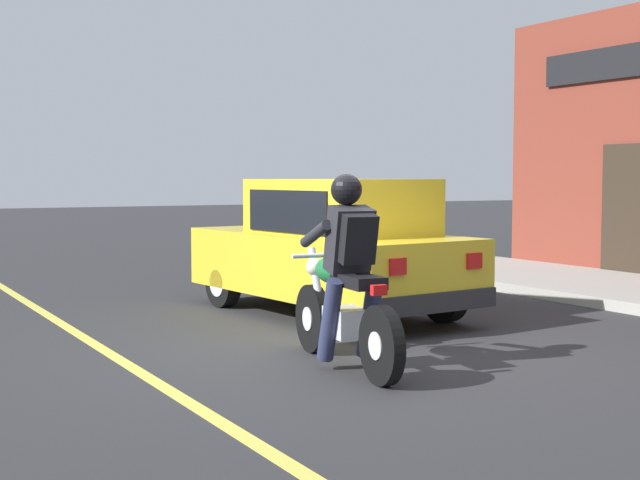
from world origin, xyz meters
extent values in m
plane|color=#2B2B2D|center=(0.00, 0.00, 0.00)|extent=(80.00, 80.00, 0.00)
cube|color=#9E9B93|center=(5.42, 3.00, 0.07)|extent=(2.60, 22.00, 0.14)
cube|color=#D1C64C|center=(-1.80, 3.00, 0.00)|extent=(0.12, 19.80, 0.01)
cube|color=#2D2319|center=(6.70, 2.79, 1.05)|extent=(0.04, 0.90, 2.10)
cylinder|color=black|center=(-0.16, 0.20, 0.31)|extent=(0.17, 0.63, 0.62)
cylinder|color=silver|center=(-0.16, 0.20, 0.31)|extent=(0.14, 0.23, 0.22)
cylinder|color=black|center=(-0.32, -1.19, 0.31)|extent=(0.17, 0.63, 0.62)
cylinder|color=silver|center=(-0.32, -1.19, 0.31)|extent=(0.14, 0.23, 0.22)
cube|color=silver|center=(-0.25, -0.55, 0.39)|extent=(0.32, 0.43, 0.24)
ellipsoid|color=#196B33|center=(-0.22, -0.30, 0.80)|extent=(0.36, 0.55, 0.24)
cube|color=black|center=(-0.27, -0.77, 0.76)|extent=(0.32, 0.59, 0.10)
cylinder|color=silver|center=(-0.17, 0.10, 0.62)|extent=(0.11, 0.33, 0.68)
cylinder|color=silver|center=(-0.19, -0.02, 0.91)|extent=(0.56, 0.10, 0.04)
sphere|color=silver|center=(-0.17, 0.15, 0.79)|extent=(0.16, 0.16, 0.16)
cylinder|color=silver|center=(-0.13, -0.96, 0.29)|extent=(0.14, 0.56, 0.08)
cube|color=red|center=(-0.32, -1.14, 0.73)|extent=(0.13, 0.07, 0.08)
cylinder|color=#282D4C|center=(-0.43, -0.59, 0.43)|extent=(0.18, 0.36, 0.71)
cylinder|color=#282D4C|center=(-0.08, -0.64, 0.43)|extent=(0.18, 0.36, 0.71)
cube|color=#232328|center=(-0.25, -0.59, 1.08)|extent=(0.38, 0.36, 0.57)
cylinder|color=#232328|center=(-0.42, -0.33, 1.12)|extent=(0.15, 0.53, 0.26)
cylinder|color=#232328|center=(-0.03, -0.38, 1.12)|extent=(0.15, 0.53, 0.26)
sphere|color=black|center=(-0.25, -0.54, 1.49)|extent=(0.26, 0.26, 0.26)
cube|color=black|center=(-0.27, -0.75, 1.10)|extent=(0.31, 0.27, 0.42)
cylinder|color=black|center=(0.23, 3.21, 0.30)|extent=(0.24, 0.62, 0.60)
cylinder|color=silver|center=(0.23, 3.21, 0.30)|extent=(0.23, 0.35, 0.33)
cylinder|color=black|center=(1.66, 3.36, 0.30)|extent=(0.24, 0.62, 0.60)
cylinder|color=silver|center=(1.66, 3.36, 0.30)|extent=(0.23, 0.35, 0.33)
cylinder|color=black|center=(0.48, 0.83, 0.30)|extent=(0.24, 0.62, 0.60)
cylinder|color=silver|center=(0.48, 0.83, 0.30)|extent=(0.23, 0.35, 0.33)
cylinder|color=black|center=(1.91, 0.98, 0.30)|extent=(0.24, 0.62, 0.60)
cylinder|color=silver|center=(1.91, 0.98, 0.30)|extent=(0.23, 0.35, 0.33)
cube|color=gold|center=(1.07, 2.10, 0.60)|extent=(2.01, 3.85, 0.70)
cube|color=gold|center=(1.10, 1.85, 1.24)|extent=(1.63, 2.04, 0.66)
cube|color=black|center=(1.01, 2.71, 1.19)|extent=(1.35, 0.48, 0.51)
cube|color=black|center=(0.38, 1.77, 1.22)|extent=(0.19, 1.51, 0.46)
cube|color=black|center=(1.82, 1.92, 1.22)|extent=(0.19, 1.51, 0.46)
cube|color=silver|center=(0.37, 3.89, 0.72)|extent=(0.24, 0.06, 0.14)
cube|color=red|center=(0.76, 0.19, 0.74)|extent=(0.20, 0.06, 0.16)
cube|color=silver|center=(1.38, 4.00, 0.72)|extent=(0.24, 0.06, 0.14)
cube|color=red|center=(1.77, 0.30, 0.74)|extent=(0.20, 0.06, 0.16)
cube|color=#28282B|center=(0.88, 3.92, 0.35)|extent=(1.61, 0.29, 0.20)
cube|color=#28282B|center=(1.26, 0.28, 0.35)|extent=(1.61, 0.29, 0.20)
camera|label=1|loc=(-4.00, -6.84, 1.60)|focal=50.00mm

